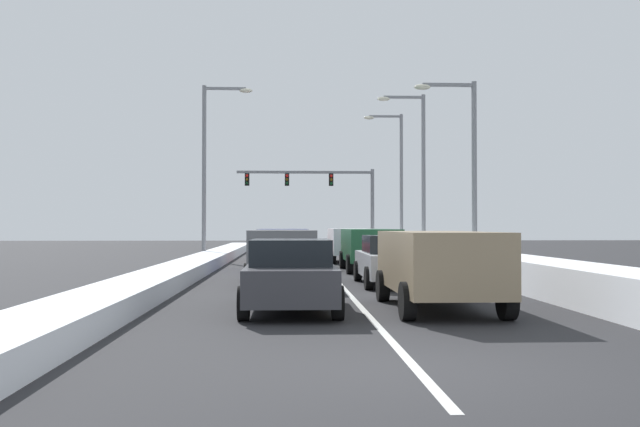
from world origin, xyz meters
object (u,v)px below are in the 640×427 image
at_px(traffic_light_gantry, 324,188).
at_px(street_lamp_right_mid, 417,162).
at_px(suv_gray_center_lane_second, 283,251).
at_px(sedan_red_center_lane_fourth, 291,246).
at_px(suv_tan_right_lane_nearest, 438,262).
at_px(street_lamp_left_mid, 210,157).
at_px(suv_green_right_lane_third, 370,246).
at_px(suv_navy_center_lane_third, 283,245).
at_px(street_lamp_right_near, 465,156).
at_px(sedan_charcoal_center_lane_nearest, 291,275).
at_px(street_lamp_right_far, 397,171).
at_px(sedan_silver_right_lane_second, 392,260).
at_px(suv_white_right_lane_fourth, 350,242).

relative_size(traffic_light_gantry, street_lamp_right_mid, 1.17).
bearing_deg(suv_gray_center_lane_second, traffic_light_gantry, 84.67).
bearing_deg(suv_gray_center_lane_second, sedan_red_center_lane_fourth, 88.63).
height_order(suv_tan_right_lane_nearest, street_lamp_left_mid, street_lamp_left_mid).
xyz_separation_m(suv_green_right_lane_third, suv_gray_center_lane_second, (-3.42, -5.93, 0.00)).
bearing_deg(suv_gray_center_lane_second, street_lamp_left_mid, 104.52).
xyz_separation_m(suv_tan_right_lane_nearest, suv_navy_center_lane_third, (-3.41, 13.36, 0.00)).
bearing_deg(suv_navy_center_lane_third, street_lamp_right_mid, 52.58).
distance_m(suv_gray_center_lane_second, suv_navy_center_lane_third, 6.59).
xyz_separation_m(street_lamp_right_near, street_lamp_right_mid, (-0.36, 8.88, 0.60)).
bearing_deg(street_lamp_right_mid, suv_navy_center_lane_third, -127.42).
distance_m(sedan_charcoal_center_lane_nearest, street_lamp_right_mid, 24.42).
height_order(sedan_charcoal_center_lane_nearest, sedan_red_center_lane_fourth, same).
xyz_separation_m(suv_gray_center_lane_second, street_lamp_right_near, (7.62, 7.25, 3.73)).
bearing_deg(street_lamp_right_far, suv_gray_center_lane_second, -106.72).
bearing_deg(street_lamp_left_mid, suv_green_right_lane_third, -51.68).
relative_size(suv_navy_center_lane_third, street_lamp_right_far, 0.52).
height_order(sedan_red_center_lane_fourth, traffic_light_gantry, traffic_light_gantry).
bearing_deg(street_lamp_right_near, suv_navy_center_lane_third, -175.06).
distance_m(sedan_silver_right_lane_second, suv_gray_center_lane_second, 3.39).
height_order(traffic_light_gantry, street_lamp_right_near, street_lamp_right_near).
relative_size(sedan_silver_right_lane_second, suv_navy_center_lane_third, 0.92).
xyz_separation_m(suv_green_right_lane_third, street_lamp_left_mid, (-7.38, 9.34, 4.44)).
relative_size(sedan_silver_right_lane_second, suv_gray_center_lane_second, 0.92).
height_order(suv_tan_right_lane_nearest, sedan_red_center_lane_fourth, suv_tan_right_lane_nearest).
height_order(sedan_silver_right_lane_second, street_lamp_right_mid, street_lamp_right_mid).
height_order(suv_navy_center_lane_third, street_lamp_right_mid, street_lamp_right_mid).
xyz_separation_m(suv_green_right_lane_third, suv_navy_center_lane_third, (-3.46, 0.66, 0.00)).
bearing_deg(sedan_red_center_lane_fourth, suv_gray_center_lane_second, -91.37).
xyz_separation_m(sedan_red_center_lane_fourth, traffic_light_gantry, (2.63, 18.19, 3.96)).
distance_m(suv_gray_center_lane_second, traffic_light_gantry, 32.00).
xyz_separation_m(street_lamp_right_near, street_lamp_left_mid, (-11.58, 8.02, 0.71)).
distance_m(suv_tan_right_lane_nearest, suv_green_right_lane_third, 12.71).
relative_size(suv_navy_center_lane_third, sedan_red_center_lane_fourth, 1.09).
bearing_deg(street_lamp_right_mid, street_lamp_right_far, 88.39).
bearing_deg(traffic_light_gantry, suv_green_right_lane_third, -88.95).
bearing_deg(traffic_light_gantry, street_lamp_left_mid, -112.86).
bearing_deg(suv_white_right_lane_fourth, suv_tan_right_lane_nearest, -89.57).
distance_m(suv_tan_right_lane_nearest, street_lamp_left_mid, 23.65).
bearing_deg(suv_tan_right_lane_nearest, suv_gray_center_lane_second, 116.49).
height_order(suv_green_right_lane_third, street_lamp_right_far, street_lamp_right_far).
distance_m(sedan_red_center_lane_fourth, street_lamp_right_far, 14.41).
bearing_deg(sedan_silver_right_lane_second, suv_tan_right_lane_nearest, -89.47).
height_order(sedan_charcoal_center_lane_nearest, street_lamp_right_near, street_lamp_right_near).
height_order(suv_green_right_lane_third, traffic_light_gantry, traffic_light_gantry).
height_order(street_lamp_right_far, street_lamp_left_mid, street_lamp_right_far).
relative_size(suv_tan_right_lane_nearest, street_lamp_right_mid, 0.54).
distance_m(suv_tan_right_lane_nearest, traffic_light_gantry, 38.60).
bearing_deg(suv_white_right_lane_fourth, suv_navy_center_lane_third, -118.53).
height_order(suv_tan_right_lane_nearest, street_lamp_right_far, street_lamp_right_far).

